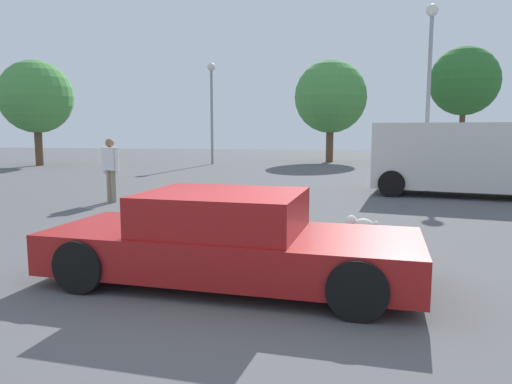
% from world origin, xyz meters
% --- Properties ---
extents(ground_plane, '(80.00, 80.00, 0.00)m').
position_xyz_m(ground_plane, '(0.00, 0.00, 0.00)').
color(ground_plane, '#515154').
extents(sedan_foreground, '(4.78, 2.21, 1.16)m').
position_xyz_m(sedan_foreground, '(-0.07, 0.17, 0.54)').
color(sedan_foreground, maroon).
rests_on(sedan_foreground, ground_plane).
extents(dog, '(0.58, 0.32, 0.40)m').
position_xyz_m(dog, '(1.73, 3.01, 0.24)').
color(dog, white).
rests_on(dog, ground_plane).
extents(van_white, '(5.39, 3.11, 2.12)m').
position_xyz_m(van_white, '(5.00, 9.06, 1.15)').
color(van_white, silver).
rests_on(van_white, ground_plane).
extents(pedestrian, '(0.53, 0.38, 1.70)m').
position_xyz_m(pedestrian, '(-4.60, 6.24, 1.01)').
color(pedestrian, gray).
rests_on(pedestrian, ground_plane).
extents(light_post_near, '(0.44, 0.44, 5.51)m').
position_xyz_m(light_post_near, '(-5.42, 20.23, 3.82)').
color(light_post_near, gray).
rests_on(light_post_near, ground_plane).
extents(light_post_mid, '(0.44, 0.44, 6.41)m').
position_xyz_m(light_post_mid, '(4.63, 13.07, 4.35)').
color(light_post_mid, gray).
rests_on(light_post_mid, ground_plane).
extents(tree_back_left, '(3.82, 3.82, 6.52)m').
position_xyz_m(tree_back_left, '(8.41, 23.29, 4.60)').
color(tree_back_left, brown).
rests_on(tree_back_left, ground_plane).
extents(tree_back_center, '(3.80, 3.80, 5.53)m').
position_xyz_m(tree_back_center, '(-14.33, 17.79, 3.61)').
color(tree_back_center, brown).
rests_on(tree_back_center, ground_plane).
extents(tree_far_right, '(4.21, 4.21, 5.92)m').
position_xyz_m(tree_far_right, '(0.99, 23.13, 3.80)').
color(tree_far_right, brown).
rests_on(tree_far_right, ground_plane).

